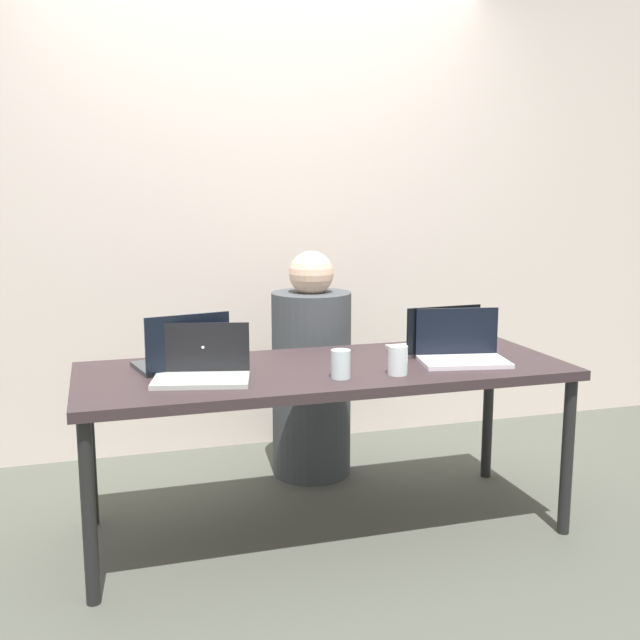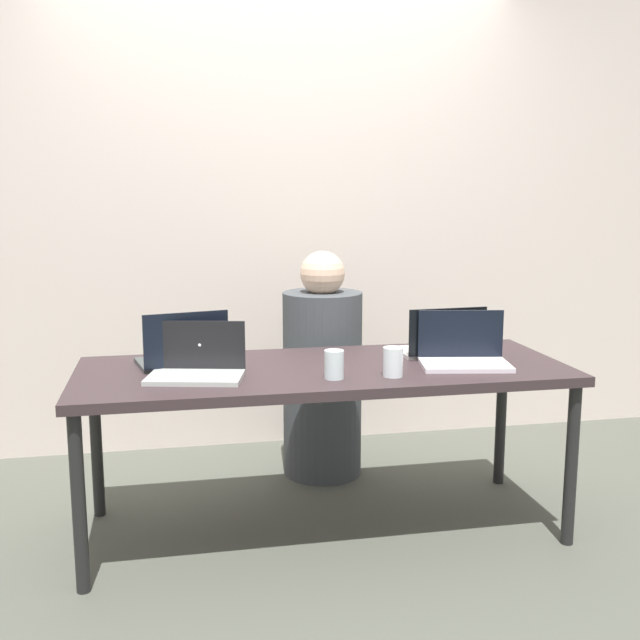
{
  "view_description": "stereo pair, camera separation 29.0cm",
  "coord_description": "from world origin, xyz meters",
  "px_view_note": "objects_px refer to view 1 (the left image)",
  "views": [
    {
      "loc": [
        -0.88,
        -2.84,
        1.42
      ],
      "look_at": [
        0.0,
        0.08,
        0.88
      ],
      "focal_mm": 42.0,
      "sensor_mm": 36.0,
      "label": 1
    },
    {
      "loc": [
        -0.6,
        -2.91,
        1.42
      ],
      "look_at": [
        0.0,
        0.08,
        0.88
      ],
      "focal_mm": 42.0,
      "sensor_mm": 36.0,
      "label": 2
    }
  ],
  "objects_px": {
    "laptop_front_left": "(202,368)",
    "laptop_back_left": "(182,357)",
    "laptop_front_right": "(461,351)",
    "water_glass_center": "(340,366)",
    "water_glass_right": "(398,362)",
    "laptop_back_right": "(435,342)",
    "person_at_center": "(311,376)"
  },
  "relations": [
    {
      "from": "laptop_front_right",
      "to": "water_glass_right",
      "type": "bearing_deg",
      "value": -149.4
    },
    {
      "from": "water_glass_center",
      "to": "water_glass_right",
      "type": "relative_size",
      "value": 0.97
    },
    {
      "from": "person_at_center",
      "to": "laptop_back_left",
      "type": "xyz_separation_m",
      "value": [
        -0.69,
        -0.52,
        0.26
      ]
    },
    {
      "from": "laptop_front_left",
      "to": "laptop_back_right",
      "type": "relative_size",
      "value": 1.09
    },
    {
      "from": "person_at_center",
      "to": "laptop_front_left",
      "type": "distance_m",
      "value": 0.99
    },
    {
      "from": "laptop_front_left",
      "to": "laptop_back_right",
      "type": "xyz_separation_m",
      "value": [
        1.06,
        0.19,
        0.0
      ]
    },
    {
      "from": "laptop_front_left",
      "to": "water_glass_right",
      "type": "distance_m",
      "value": 0.76
    },
    {
      "from": "laptop_back_left",
      "to": "water_glass_center",
      "type": "height_order",
      "value": "laptop_back_left"
    },
    {
      "from": "laptop_back_left",
      "to": "water_glass_center",
      "type": "relative_size",
      "value": 3.49
    },
    {
      "from": "laptop_front_left",
      "to": "water_glass_right",
      "type": "xyz_separation_m",
      "value": [
        0.74,
        -0.13,
        0.0
      ]
    },
    {
      "from": "laptop_front_right",
      "to": "water_glass_center",
      "type": "relative_size",
      "value": 3.55
    },
    {
      "from": "laptop_back_right",
      "to": "water_glass_center",
      "type": "distance_m",
      "value": 0.63
    },
    {
      "from": "laptop_front_left",
      "to": "water_glass_right",
      "type": "relative_size",
      "value": 3.48
    },
    {
      "from": "person_at_center",
      "to": "laptop_back_left",
      "type": "distance_m",
      "value": 0.9
    },
    {
      "from": "laptop_back_left",
      "to": "water_glass_right",
      "type": "relative_size",
      "value": 3.37
    },
    {
      "from": "laptop_front_right",
      "to": "laptop_front_left",
      "type": "bearing_deg",
      "value": -169.95
    },
    {
      "from": "laptop_front_left",
      "to": "laptop_front_right",
      "type": "distance_m",
      "value": 1.08
    },
    {
      "from": "laptop_back_left",
      "to": "water_glass_center",
      "type": "bearing_deg",
      "value": 138.72
    },
    {
      "from": "laptop_front_right",
      "to": "water_glass_right",
      "type": "distance_m",
      "value": 0.36
    },
    {
      "from": "laptop_front_left",
      "to": "water_glass_center",
      "type": "distance_m",
      "value": 0.53
    },
    {
      "from": "laptop_back_right",
      "to": "water_glass_right",
      "type": "height_order",
      "value": "laptop_back_right"
    },
    {
      "from": "laptop_front_left",
      "to": "laptop_back_left",
      "type": "bearing_deg",
      "value": 117.3
    },
    {
      "from": "person_at_center",
      "to": "laptop_front_left",
      "type": "xyz_separation_m",
      "value": [
        -0.64,
        -0.71,
        0.25
      ]
    },
    {
      "from": "laptop_back_right",
      "to": "water_glass_right",
      "type": "distance_m",
      "value": 0.45
    },
    {
      "from": "water_glass_center",
      "to": "person_at_center",
      "type": "bearing_deg",
      "value": 81.5
    },
    {
      "from": "water_glass_center",
      "to": "water_glass_right",
      "type": "bearing_deg",
      "value": -2.68
    },
    {
      "from": "laptop_front_left",
      "to": "laptop_front_right",
      "type": "height_order",
      "value": "laptop_front_right"
    },
    {
      "from": "laptop_back_right",
      "to": "laptop_back_left",
      "type": "bearing_deg",
      "value": -3.41
    },
    {
      "from": "laptop_back_left",
      "to": "laptop_back_right",
      "type": "distance_m",
      "value": 1.11
    },
    {
      "from": "person_at_center",
      "to": "water_glass_center",
      "type": "bearing_deg",
      "value": 69.66
    },
    {
      "from": "laptop_front_right",
      "to": "water_glass_center",
      "type": "bearing_deg",
      "value": -158.32
    },
    {
      "from": "laptop_back_left",
      "to": "laptop_back_right",
      "type": "height_order",
      "value": "laptop_back_left"
    }
  ]
}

